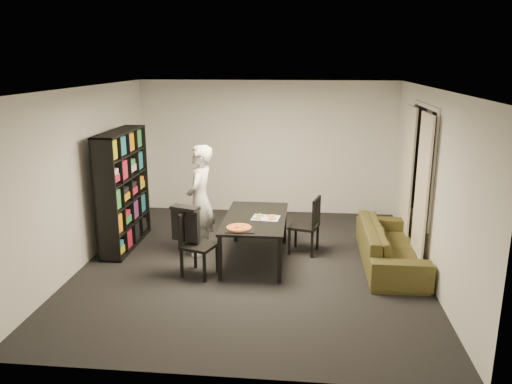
# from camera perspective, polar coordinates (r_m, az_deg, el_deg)

# --- Properties ---
(room) EXTENTS (5.01, 5.51, 2.61)m
(room) POSITION_cam_1_polar(r_m,az_deg,el_deg) (7.15, -0.46, 1.33)
(room) COLOR black
(room) RESTS_ON ground
(window_pane) EXTENTS (0.02, 1.40, 1.60)m
(window_pane) POSITION_cam_1_polar(r_m,az_deg,el_deg) (7.85, 18.42, 3.28)
(window_pane) COLOR black
(window_pane) RESTS_ON room
(window_frame) EXTENTS (0.03, 1.52, 1.72)m
(window_frame) POSITION_cam_1_polar(r_m,az_deg,el_deg) (7.84, 18.38, 3.28)
(window_frame) COLOR white
(window_frame) RESTS_ON room
(curtain_left) EXTENTS (0.03, 0.70, 2.25)m
(curtain_left) POSITION_cam_1_polar(r_m,az_deg,el_deg) (7.41, 18.39, -0.16)
(curtain_left) COLOR beige
(curtain_left) RESTS_ON room
(curtain_right) EXTENTS (0.03, 0.70, 2.25)m
(curtain_right) POSITION_cam_1_polar(r_m,az_deg,el_deg) (8.40, 16.92, 1.68)
(curtain_right) COLOR beige
(curtain_right) RESTS_ON room
(bookshelf) EXTENTS (0.35, 1.50, 1.90)m
(bookshelf) POSITION_cam_1_polar(r_m,az_deg,el_deg) (8.30, -14.95, 0.26)
(bookshelf) COLOR black
(bookshelf) RESTS_ON room
(dining_table) EXTENTS (0.91, 1.65, 0.69)m
(dining_table) POSITION_cam_1_polar(r_m,az_deg,el_deg) (7.52, -0.08, -3.33)
(dining_table) COLOR black
(dining_table) RESTS_ON room
(chair_left) EXTENTS (0.54, 0.54, 0.92)m
(chair_left) POSITION_cam_1_polar(r_m,az_deg,el_deg) (7.12, -7.14, -5.36)
(chair_left) COLOR black
(chair_left) RESTS_ON room
(chair_right) EXTENTS (0.52, 0.52, 0.92)m
(chair_right) POSITION_cam_1_polar(r_m,az_deg,el_deg) (7.87, 6.14, -3.38)
(chair_right) COLOR black
(chair_right) RESTS_ON room
(draped_jacket) EXTENTS (0.44, 0.30, 0.51)m
(draped_jacket) POSITION_cam_1_polar(r_m,az_deg,el_deg) (7.11, -8.06, -3.43)
(draped_jacket) COLOR black
(draped_jacket) RESTS_ON chair_left
(person) EXTENTS (0.46, 0.66, 1.73)m
(person) POSITION_cam_1_polar(r_m,az_deg,el_deg) (7.76, -6.40, -0.97)
(person) COLOR silver
(person) RESTS_ON room
(baking_tray) EXTENTS (0.42, 0.35, 0.01)m
(baking_tray) POSITION_cam_1_polar(r_m,az_deg,el_deg) (6.96, -1.81, -4.27)
(baking_tray) COLOR black
(baking_tray) RESTS_ON dining_table
(pepperoni_pizza) EXTENTS (0.35, 0.35, 0.03)m
(pepperoni_pizza) POSITION_cam_1_polar(r_m,az_deg,el_deg) (6.96, -1.96, -4.10)
(pepperoni_pizza) COLOR #A15F2E
(pepperoni_pizza) RESTS_ON dining_table
(kitchen_towel) EXTENTS (0.43, 0.34, 0.01)m
(kitchen_towel) POSITION_cam_1_polar(r_m,az_deg,el_deg) (7.45, 1.12, -2.98)
(kitchen_towel) COLOR white
(kitchen_towel) RESTS_ON dining_table
(pizza_slices) EXTENTS (0.46, 0.42, 0.01)m
(pizza_slices) POSITION_cam_1_polar(r_m,az_deg,el_deg) (7.47, 1.02, -2.86)
(pizza_slices) COLOR #C5793D
(pizza_slices) RESTS_ON dining_table
(sofa) EXTENTS (0.81, 2.08, 0.61)m
(sofa) POSITION_cam_1_polar(r_m,az_deg,el_deg) (7.73, 15.12, -5.89)
(sofa) COLOR #46451C
(sofa) RESTS_ON room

